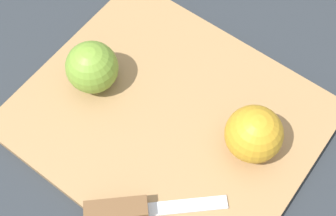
# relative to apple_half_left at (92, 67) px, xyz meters

# --- Properties ---
(ground_plane) EXTENTS (4.00, 4.00, 0.00)m
(ground_plane) POSITION_rel_apple_half_left_xyz_m (0.10, 0.03, -0.05)
(ground_plane) COLOR #282D33
(cutting_board) EXTENTS (0.38, 0.33, 0.01)m
(cutting_board) POSITION_rel_apple_half_left_xyz_m (0.10, 0.03, -0.04)
(cutting_board) COLOR #A37A4C
(cutting_board) RESTS_ON ground_plane
(apple_half_left) EXTENTS (0.07, 0.07, 0.07)m
(apple_half_left) POSITION_rel_apple_half_left_xyz_m (0.00, 0.00, 0.00)
(apple_half_left) COLOR olive
(apple_half_left) RESTS_ON cutting_board
(apple_half_right) EXTENTS (0.07, 0.07, 0.07)m
(apple_half_right) POSITION_rel_apple_half_left_xyz_m (0.20, 0.06, 0.00)
(apple_half_right) COLOR gold
(apple_half_right) RESTS_ON cutting_board
(knife) EXTENTS (0.12, 0.13, 0.02)m
(knife) POSITION_rel_apple_half_left_xyz_m (0.15, -0.10, -0.02)
(knife) COLOR silver
(knife) RESTS_ON cutting_board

